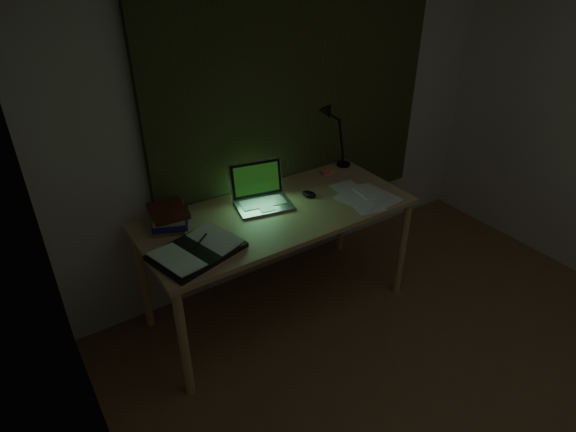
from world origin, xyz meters
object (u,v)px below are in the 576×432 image
laptop (263,189)px  desk_lamp (346,131)px  book_stack (169,217)px  desk (278,262)px  open_textbook (197,250)px  loose_papers (361,194)px

laptop → desk_lamp: desk_lamp is taller
laptop → book_stack: (-0.59, 0.11, -0.06)m
desk → book_stack: (-0.63, 0.21, 0.46)m
open_textbook → book_stack: book_stack is taller
laptop → open_textbook: 0.63m
loose_papers → desk_lamp: 0.55m
laptop → desk_lamp: (0.83, 0.21, 0.15)m
desk_lamp → loose_papers: bearing=-110.5°
desk → open_textbook: (-0.62, -0.14, 0.42)m
desk_lamp → open_textbook: bearing=-158.2°
open_textbook → desk_lamp: desk_lamp is taller
desk → open_textbook: size_ratio=3.73×
desk → book_stack: book_stack is taller
laptop → loose_papers: size_ratio=1.23×
open_textbook → book_stack: (-0.02, 0.35, 0.04)m
open_textbook → laptop: bearing=7.7°
laptop → desk_lamp: 0.86m
desk → loose_papers: (0.59, -0.13, 0.41)m
open_textbook → loose_papers: bearing=-14.5°
laptop → book_stack: bearing=-178.8°
open_textbook → loose_papers: open_textbook is taller
book_stack → desk_lamp: bearing=3.8°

